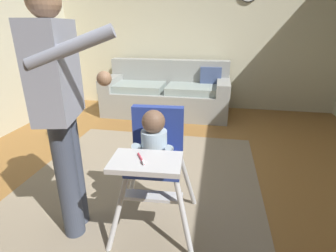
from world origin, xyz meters
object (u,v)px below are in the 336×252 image
Objects in this scene: adult_standing at (61,109)px; toy_ball at (55,129)px; high_chair at (155,150)px; couch at (167,94)px.

toy_ball is at bearing 114.47° from adult_standing.
high_chair is at bearing -39.15° from toy_ball.
adult_standing is (-0.13, -2.80, 0.59)m from couch.
couch is at bearing -174.75° from high_chair.
high_chair is 0.56× the size of adult_standing.
couch is 2.22× the size of high_chair.
high_chair is 5.18× the size of toy_ball.
adult_standing reaches higher than couch.
couch is 1.83m from toy_ball.
high_chair is 0.65m from adult_standing.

